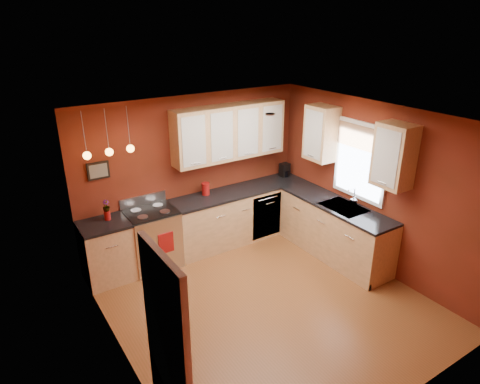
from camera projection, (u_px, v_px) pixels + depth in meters
floor at (267, 303)px, 6.00m from camera, size 4.20×4.20×0.00m
ceiling at (272, 120)px, 5.01m from camera, size 4.00×4.20×0.02m
wall_back at (194, 173)px, 7.13m from camera, size 4.00×0.02×2.60m
wall_front at (407, 305)px, 3.88m from camera, size 4.00×0.02×2.60m
wall_left at (117, 266)px, 4.50m from camera, size 0.02×4.20×2.60m
wall_right at (374, 188)px, 6.51m from camera, size 0.02×4.20×2.60m
base_cabinets_back_left at (107, 253)px, 6.39m from camera, size 0.70×0.60×0.90m
base_cabinets_back_right at (240, 215)px, 7.59m from camera, size 2.54×0.60×0.90m
base_cabinets_right at (334, 231)px, 7.04m from camera, size 0.60×2.10×0.90m
counter_back_left at (103, 225)px, 6.21m from camera, size 0.70×0.62×0.04m
counter_back_right at (240, 191)px, 7.41m from camera, size 2.54×0.62×0.04m
counter_right at (337, 205)px, 6.86m from camera, size 0.62×2.10×0.04m
gas_range at (153, 238)px, 6.75m from camera, size 0.76×0.64×1.11m
dishwasher_front at (267, 216)px, 7.55m from camera, size 0.60×0.02×0.80m
sink at (344, 208)px, 6.74m from camera, size 0.50×0.70×0.33m
window at (361, 159)px, 6.58m from camera, size 0.06×1.02×1.22m
door_left_wall at (168, 355)px, 3.69m from camera, size 0.12×0.82×2.05m
upper_cabinets_back at (229, 132)px, 7.05m from camera, size 2.00×0.35×0.90m
upper_cabinets_right at (355, 143)px, 6.43m from camera, size 0.35×1.95×0.90m
wall_picture at (98, 171)px, 6.20m from camera, size 0.32×0.03×0.26m
pendant_lights at (109, 151)px, 5.86m from camera, size 0.71×0.11×0.66m
red_canister at (206, 189)px, 7.16m from camera, size 0.14×0.14×0.21m
red_vase at (107, 215)px, 6.29m from camera, size 0.09×0.09×0.14m
flowers at (106, 206)px, 6.23m from camera, size 0.12×0.12×0.19m
coffee_maker at (285, 170)px, 7.99m from camera, size 0.18×0.17×0.24m
soap_pump at (354, 201)px, 6.71m from camera, size 0.11×0.11×0.19m
dish_towel at (166, 243)px, 6.52m from camera, size 0.24×0.02×0.33m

